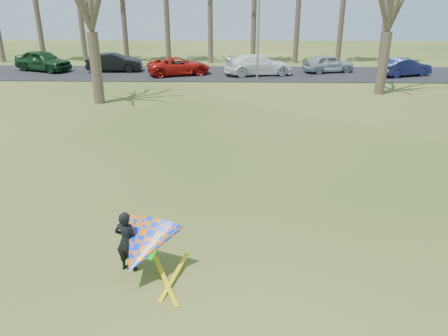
{
  "coord_description": "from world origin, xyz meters",
  "views": [
    {
      "loc": [
        0.34,
        -11.2,
        6.55
      ],
      "look_at": [
        0.0,
        2.0,
        1.1
      ],
      "focal_mm": 35.0,
      "sensor_mm": 36.0,
      "label": 1
    }
  ],
  "objects_px": {
    "kite_flyer": "(141,245)",
    "car_5": "(405,67)",
    "car_0": "(43,61)",
    "car_3": "(258,65)",
    "car_1": "(114,62)",
    "car_4": "(328,63)",
    "car_2": "(179,66)",
    "streetlight": "(261,19)"
  },
  "relations": [
    {
      "from": "streetlight",
      "to": "car_0",
      "type": "bearing_deg",
      "value": 168.15
    },
    {
      "from": "car_1",
      "to": "car_2",
      "type": "distance_m",
      "value": 5.74
    },
    {
      "from": "car_3",
      "to": "streetlight",
      "type": "bearing_deg",
      "value": 167.13
    },
    {
      "from": "car_2",
      "to": "car_3",
      "type": "xyz_separation_m",
      "value": [
        6.39,
        0.15,
        0.1
      ]
    },
    {
      "from": "car_2",
      "to": "car_5",
      "type": "height_order",
      "value": "car_2"
    },
    {
      "from": "car_0",
      "to": "car_1",
      "type": "xyz_separation_m",
      "value": [
        6.11,
        -0.14,
        -0.11
      ]
    },
    {
      "from": "car_2",
      "to": "car_3",
      "type": "height_order",
      "value": "car_3"
    },
    {
      "from": "car_0",
      "to": "car_3",
      "type": "distance_m",
      "value": 18.13
    },
    {
      "from": "car_4",
      "to": "car_5",
      "type": "xyz_separation_m",
      "value": [
        5.77,
        -1.5,
        -0.02
      ]
    },
    {
      "from": "streetlight",
      "to": "car_3",
      "type": "bearing_deg",
      "value": 89.32
    },
    {
      "from": "car_1",
      "to": "kite_flyer",
      "type": "bearing_deg",
      "value": -168.27
    },
    {
      "from": "car_1",
      "to": "kite_flyer",
      "type": "distance_m",
      "value": 29.04
    },
    {
      "from": "car_0",
      "to": "kite_flyer",
      "type": "distance_m",
      "value": 31.39
    },
    {
      "from": "car_4",
      "to": "car_5",
      "type": "relative_size",
      "value": 1.0
    },
    {
      "from": "car_0",
      "to": "streetlight",
      "type": "bearing_deg",
      "value": -79.09
    },
    {
      "from": "kite_flyer",
      "to": "car_4",
      "type": "bearing_deg",
      "value": 70.49
    },
    {
      "from": "car_3",
      "to": "car_4",
      "type": "bearing_deg",
      "value": -89.74
    },
    {
      "from": "kite_flyer",
      "to": "car_5",
      "type": "bearing_deg",
      "value": 59.39
    },
    {
      "from": "car_2",
      "to": "car_4",
      "type": "height_order",
      "value": "car_4"
    },
    {
      "from": "streetlight",
      "to": "car_1",
      "type": "xyz_separation_m",
      "value": [
        -11.94,
        3.65,
        -3.66
      ]
    },
    {
      "from": "car_0",
      "to": "car_3",
      "type": "bearing_deg",
      "value": -71.54
    },
    {
      "from": "car_2",
      "to": "car_0",
      "type": "bearing_deg",
      "value": 62.46
    },
    {
      "from": "streetlight",
      "to": "car_2",
      "type": "xyz_separation_m",
      "value": [
        -6.36,
        2.28,
        -3.71
      ]
    },
    {
      "from": "car_4",
      "to": "kite_flyer",
      "type": "distance_m",
      "value": 29.73
    },
    {
      "from": "streetlight",
      "to": "car_5",
      "type": "xyz_separation_m",
      "value": [
        11.66,
        2.23,
        -3.71
      ]
    },
    {
      "from": "car_4",
      "to": "streetlight",
      "type": "bearing_deg",
      "value": 107.12
    },
    {
      "from": "streetlight",
      "to": "kite_flyer",
      "type": "bearing_deg",
      "value": -99.43
    },
    {
      "from": "car_4",
      "to": "kite_flyer",
      "type": "bearing_deg",
      "value": 145.32
    },
    {
      "from": "car_4",
      "to": "car_5",
      "type": "height_order",
      "value": "car_4"
    },
    {
      "from": "car_5",
      "to": "streetlight",
      "type": "bearing_deg",
      "value": 80.85
    },
    {
      "from": "car_0",
      "to": "kite_flyer",
      "type": "height_order",
      "value": "kite_flyer"
    },
    {
      "from": "car_5",
      "to": "car_1",
      "type": "bearing_deg",
      "value": 66.6
    },
    {
      "from": "car_3",
      "to": "car_2",
      "type": "bearing_deg",
      "value": 79.17
    },
    {
      "from": "car_4",
      "to": "kite_flyer",
      "type": "xyz_separation_m",
      "value": [
        -9.93,
        -28.03,
        0.07
      ]
    },
    {
      "from": "car_1",
      "to": "car_2",
      "type": "relative_size",
      "value": 0.9
    },
    {
      "from": "car_1",
      "to": "car_4",
      "type": "xyz_separation_m",
      "value": [
        17.83,
        0.08,
        -0.03
      ]
    },
    {
      "from": "car_3",
      "to": "kite_flyer",
      "type": "height_order",
      "value": "kite_flyer"
    },
    {
      "from": "car_2",
      "to": "car_4",
      "type": "bearing_deg",
      "value": -103.44
    },
    {
      "from": "car_5",
      "to": "kite_flyer",
      "type": "xyz_separation_m",
      "value": [
        -15.7,
        -26.53,
        0.09
      ]
    },
    {
      "from": "car_5",
      "to": "car_0",
      "type": "bearing_deg",
      "value": 67.04
    },
    {
      "from": "car_2",
      "to": "car_4",
      "type": "relative_size",
      "value": 1.19
    },
    {
      "from": "car_0",
      "to": "car_5",
      "type": "distance_m",
      "value": 29.75
    }
  ]
}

